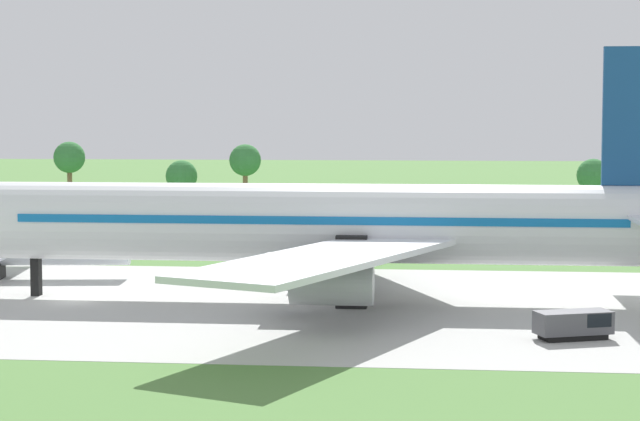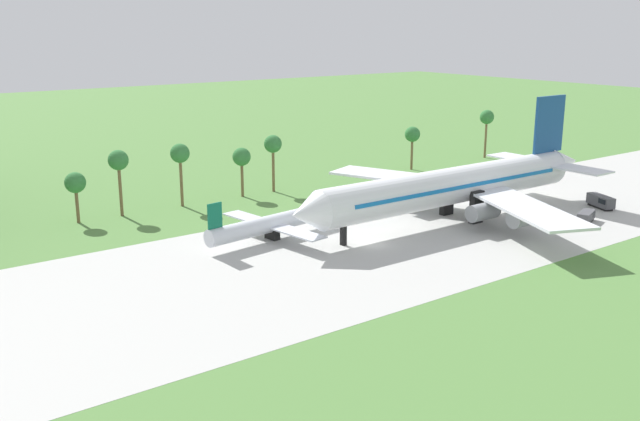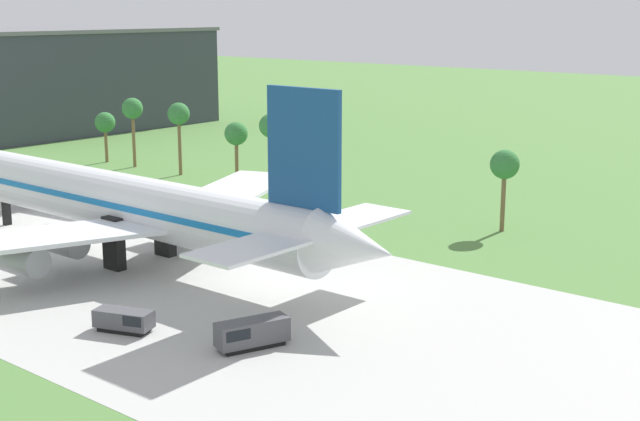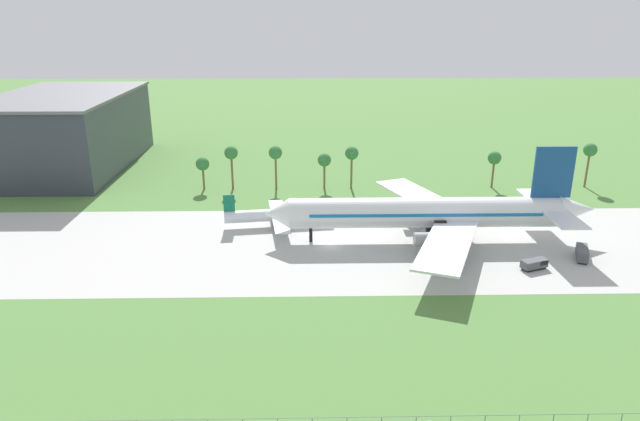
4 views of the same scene
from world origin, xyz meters
name	(u,v)px [view 2 (image 2 of 4)]	position (x,y,z in m)	size (l,w,h in m)	color
ground_plane	(373,245)	(0.00, 0.00, 0.00)	(600.00, 600.00, 0.00)	#517F3D
taxiway_strip	(373,245)	(0.00, 0.00, 0.01)	(320.00, 44.00, 0.02)	#B2B2AD
jet_airliner	(458,185)	(21.43, 2.61, 6.19)	(69.00, 56.96, 20.16)	white
regional_aircraft	(272,224)	(-11.10, 11.86, 2.58)	(24.47, 22.13, 7.84)	silver
baggage_tug	(586,216)	(38.26, -11.84, 1.05)	(5.41, 3.63, 1.90)	black
fuel_truck	(601,201)	(49.00, -7.82, 1.28)	(4.02, 6.34, 2.36)	black
palm_tree_row	(275,148)	(7.83, 39.88, 8.88)	(107.93, 3.60, 12.24)	brown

